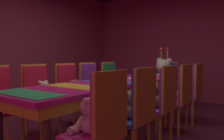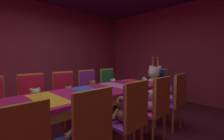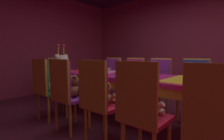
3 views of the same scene
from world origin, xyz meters
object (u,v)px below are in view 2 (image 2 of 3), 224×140
(chair_left_1, at_px, (33,97))
(teddy_left_2, at_px, (69,94))
(teddy_left_3, at_px, (93,89))
(teddy_right_2, at_px, (122,110))
(chair_right_2, at_px, (132,113))
(teddy_left_4, at_px, (113,86))
(teddy_right_4, at_px, (168,95))
(throne_chair, at_px, (157,84))
(chair_right_3, at_px, (157,104))
(chair_left_3, at_px, (89,87))
(chair_left_4, at_px, (109,84))
(teddy_right_1, at_px, (80,127))
(king_teddy_bear, at_px, (154,80))
(chair_left_2, at_px, (65,92))
(chair_right_4, at_px, (176,96))
(teddy_right_3, at_px, (149,102))
(chair_right_1, at_px, (89,131))
(banquet_table, at_px, (90,96))
(teddy_left_1, at_px, (36,99))

(chair_left_1, xyz_separation_m, teddy_left_2, (0.18, 0.57, -0.02))
(teddy_left_3, xyz_separation_m, teddy_right_2, (1.36, -0.55, 0.01))
(chair_left_1, xyz_separation_m, chair_right_2, (1.65, 0.59, 0.00))
(teddy_left_4, relative_size, teddy_right_4, 0.98)
(throne_chair, bearing_deg, chair_right_3, 29.17)
(chair_left_3, xyz_separation_m, throne_chair, (0.84, 1.49, 0.00))
(chair_left_3, bearing_deg, teddy_left_2, -73.06)
(teddy_left_3, distance_m, chair_left_4, 0.60)
(teddy_right_1, height_order, king_teddy_bear, king_teddy_bear)
(chair_left_2, xyz_separation_m, chair_right_3, (1.63, 0.59, 0.00))
(teddy_left_4, bearing_deg, chair_right_4, 1.09)
(chair_left_1, xyz_separation_m, chair_left_3, (0.00, 1.14, 0.00))
(teddy_right_4, bearing_deg, chair_right_4, 180.00)
(teddy_right_3, bearing_deg, chair_left_2, 21.77)
(throne_chair, bearing_deg, teddy_left_2, -17.83)
(teddy_right_1, relative_size, teddy_right_4, 0.94)
(chair_left_2, xyz_separation_m, teddy_left_2, (0.14, -0.00, -0.02))
(teddy_left_3, relative_size, throne_chair, 0.34)
(teddy_left_3, height_order, chair_right_1, chair_right_1)
(banquet_table, bearing_deg, teddy_right_4, 60.12)
(teddy_left_1, relative_size, chair_right_1, 0.33)
(chair_left_2, xyz_separation_m, chair_right_2, (1.61, 0.02, 0.00))
(chair_left_3, height_order, teddy_left_4, chair_left_3)
(teddy_right_2, bearing_deg, teddy_left_4, -40.78)
(teddy_left_4, xyz_separation_m, teddy_right_4, (1.35, 0.03, 0.00))
(teddy_right_4, bearing_deg, chair_right_2, 95.97)
(banquet_table, distance_m, teddy_left_4, 1.34)
(chair_left_2, relative_size, teddy_left_2, 3.47)
(teddy_left_2, distance_m, chair_right_1, 1.58)
(teddy_left_3, bearing_deg, chair_right_4, 22.04)
(teddy_left_3, relative_size, teddy_right_3, 1.00)
(chair_right_4, bearing_deg, chair_left_2, 36.11)
(teddy_left_1, bearing_deg, chair_right_3, 37.34)
(chair_left_1, bearing_deg, teddy_left_2, 72.59)
(teddy_right_1, distance_m, teddy_right_3, 1.18)
(teddy_left_3, distance_m, chair_right_3, 1.52)
(chair_right_2, distance_m, chair_right_4, 1.17)
(teddy_left_1, distance_m, chair_right_4, 2.33)
(chair_right_1, height_order, teddy_right_3, chair_right_1)
(chair_left_2, bearing_deg, teddy_right_3, 21.77)
(banquet_table, distance_m, teddy_left_1, 0.90)
(chair_left_2, distance_m, throne_chair, 2.22)
(teddy_right_2, bearing_deg, banquet_table, 1.92)
(teddy_left_1, height_order, teddy_left_3, teddy_left_3)
(teddy_right_3, bearing_deg, teddy_right_1, 89.32)
(teddy_left_1, distance_m, chair_right_2, 1.62)
(teddy_left_4, bearing_deg, throne_chair, 53.64)
(teddy_left_2, distance_m, chair_right_2, 1.47)
(teddy_right_4, bearing_deg, chair_left_4, 1.09)
(teddy_left_2, distance_m, teddy_right_3, 1.47)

